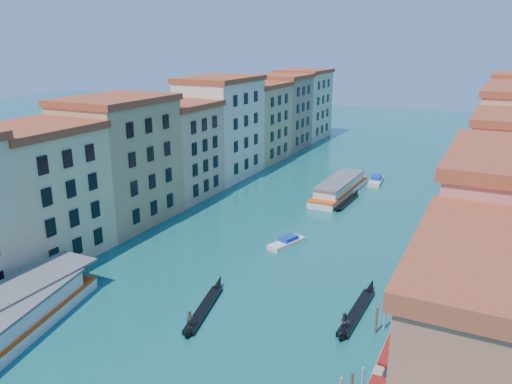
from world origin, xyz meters
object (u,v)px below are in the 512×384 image
Objects in this scene: vaporetto_near at (11,324)px; gondola_fore at (204,307)px; vaporetto_far at (340,187)px; gondola_right at (356,311)px; vaporetto_stop at (25,302)px.

vaporetto_near is 1.82× the size of gondola_fore.
gondola_fore is (-0.42, -47.74, -0.96)m from vaporetto_far.
vaporetto_far is 1.56× the size of gondola_right.
vaporetto_far is at bearing 63.68° from vaporetto_near.
vaporetto_near is 35.04m from gondola_right.
vaporetto_near is 1.11× the size of vaporetto_far.
gondola_right is at bearing -68.54° from vaporetto_far.
vaporetto_stop is 19.03m from gondola_fore.
gondola_fore is at bearing -155.95° from gondola_right.
vaporetto_far is (17.20, 56.66, -0.04)m from vaporetto_stop.
vaporetto_near is 1.73× the size of gondola_right.
vaporetto_stop is 1.27× the size of gondola_fore.
vaporetto_stop reaches higher than vaporetto_near.
gondola_right is (14.65, -41.34, -0.88)m from vaporetto_far.
vaporetto_near reaches higher than gondola_right.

